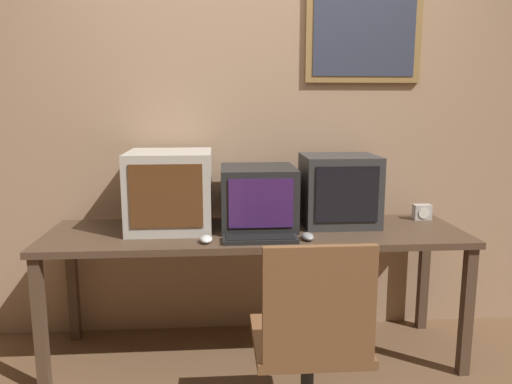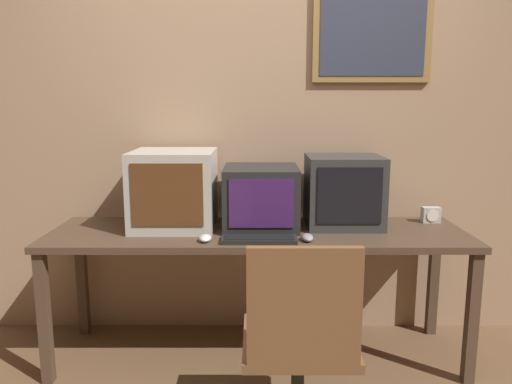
{
  "view_description": "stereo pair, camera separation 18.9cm",
  "coord_description": "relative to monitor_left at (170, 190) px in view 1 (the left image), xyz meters",
  "views": [
    {
      "loc": [
        -0.2,
        -1.75,
        1.46
      ],
      "look_at": [
        0.0,
        0.94,
        0.97
      ],
      "focal_mm": 35.0,
      "sensor_mm": 36.0,
      "label": 1
    },
    {
      "loc": [
        -0.01,
        -1.75,
        1.46
      ],
      "look_at": [
        0.0,
        0.94,
        0.97
      ],
      "focal_mm": 35.0,
      "sensor_mm": 36.0,
      "label": 2
    }
  ],
  "objects": [
    {
      "name": "monitor_right",
      "position": [
        0.97,
        0.03,
        -0.02
      ],
      "size": [
        0.42,
        0.38,
        0.4
      ],
      "color": "#333333",
      "rests_on": "desk"
    },
    {
      "name": "keyboard_main",
      "position": [
        0.48,
        -0.31,
        -0.21
      ],
      "size": [
        0.39,
        0.14,
        0.03
      ],
      "color": "black",
      "rests_on": "desk"
    },
    {
      "name": "monitor_center",
      "position": [
        0.49,
        0.0,
        -0.05
      ],
      "size": [
        0.42,
        0.44,
        0.34
      ],
      "color": "black",
      "rests_on": "desk"
    },
    {
      "name": "monitor_left",
      "position": [
        0.0,
        0.0,
        0.0
      ],
      "size": [
        0.46,
        0.46,
        0.44
      ],
      "color": "#B7B2A8",
      "rests_on": "desk"
    },
    {
      "name": "mouse_far_corner",
      "position": [
        0.2,
        -0.31,
        -0.2
      ],
      "size": [
        0.06,
        0.11,
        0.03
      ],
      "color": "silver",
      "rests_on": "desk"
    },
    {
      "name": "desk_clock",
      "position": [
        1.5,
        0.1,
        -0.17
      ],
      "size": [
        0.1,
        0.06,
        0.09
      ],
      "color": "#B7B2AD",
      "rests_on": "desk"
    },
    {
      "name": "office_chair",
      "position": [
        0.64,
        -0.88,
        -0.56
      ],
      "size": [
        0.49,
        0.49,
        0.93
      ],
      "color": "black",
      "rests_on": "ground_plane"
    },
    {
      "name": "wall_back",
      "position": [
        0.48,
        0.32,
        0.34
      ],
      "size": [
        8.0,
        0.08,
        2.6
      ],
      "color": "tan",
      "rests_on": "ground_plane"
    },
    {
      "name": "desk",
      "position": [
        0.47,
        -0.09,
        -0.29
      ],
      "size": [
        2.3,
        0.66,
        0.75
      ],
      "color": "#4C3828",
      "rests_on": "ground_plane"
    },
    {
      "name": "mouse_near_keyboard",
      "position": [
        0.73,
        -0.3,
        -0.2
      ],
      "size": [
        0.06,
        0.12,
        0.03
      ],
      "color": "gray",
      "rests_on": "desk"
    }
  ]
}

